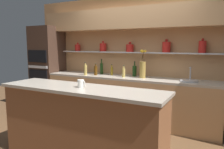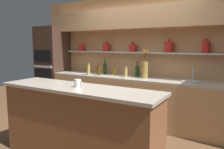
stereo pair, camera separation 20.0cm
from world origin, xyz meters
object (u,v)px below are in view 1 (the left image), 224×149
Objects in this scene: bottle_wine_3 at (102,68)px; oven_tower at (48,68)px; bottle_spirit_4 at (85,70)px; sink_fixture at (189,80)px; flower_vase at (143,68)px; coffee_mug at (81,84)px; bottle_spirit_0 at (124,72)px; bottle_oil_1 at (112,71)px; bottle_wine_2 at (135,71)px; bottle_spirit_5 at (96,70)px.

oven_tower is at bearing -173.65° from bottle_wine_3.
bottle_wine_3 is at bearing 58.81° from bottle_spirit_4.
flower_vase is at bearing 179.89° from sink_fixture.
coffee_mug is (-0.20, -1.77, -0.05)m from flower_vase.
bottle_spirit_0 is 0.72× the size of bottle_wine_3.
bottle_oil_1 is at bearing 156.95° from bottle_spirit_0.
coffee_mug is at bearing -74.26° from bottle_oil_1.
coffee_mug is at bearing -37.67° from oven_tower.
bottle_wine_3 is at bearing 113.13° from coffee_mug.
sink_fixture is 1.59m from bottle_oil_1.
bottle_spirit_5 is (-0.79, -0.25, -0.01)m from bottle_wine_2.
oven_tower is at bearing 142.33° from coffee_mug.
flower_vase is 2.31× the size of bottle_spirit_0.
bottle_spirit_0 is 0.77× the size of bottle_wine_2.
bottle_wine_3 is (-1.02, 0.15, -0.07)m from flower_vase.
bottle_spirit_0 is (2.10, -0.07, 0.02)m from oven_tower.
oven_tower is 3.63× the size of flower_vase.
flower_vase is 0.29m from bottle_wine_2.
sink_fixture is at bearing 3.76° from bottle_spirit_0.
bottle_wine_2 is at bearing 146.53° from flower_vase.
bottle_spirit_5 is at bearing -3.22° from oven_tower.
bottle_wine_3 is at bearing 164.27° from bottle_oil_1.
bottle_spirit_0 is (-0.37, -0.08, -0.10)m from flower_vase.
flower_vase is 1.03m from bottle_spirit_5.
bottle_spirit_0 is at bearing 6.95° from bottle_spirit_4.
bottle_wine_2 is at bearing 4.21° from oven_tower.
oven_tower is 1.46m from bottle_spirit_5.
bottle_wine_3 reaches higher than bottle_oil_1.
bottle_wine_2 is 0.93× the size of bottle_wine_3.
sink_fixture is 1.25m from bottle_spirit_0.
bottle_oil_1 is 0.32m from bottle_wine_3.
flower_vase is at bearing 12.71° from bottle_spirit_0.
bottle_spirit_0 is 1.70m from coffee_mug.
flower_vase is 2.38× the size of bottle_oil_1.
oven_tower reaches higher than flower_vase.
bottle_oil_1 is at bearing -15.73° from bottle_wine_3.
oven_tower reaches higher than bottle_oil_1.
flower_vase is 1.24m from bottle_spirit_4.
bottle_spirit_0 is at bearing -176.24° from sink_fixture.
bottle_wine_3 is (-0.30, 0.09, 0.03)m from bottle_oil_1.
oven_tower is 2.11m from bottle_spirit_0.
flower_vase is 0.72m from bottle_oil_1.
bottle_wine_2 is at bearing 17.34° from bottle_spirit_5.
coffee_mug is (0.17, -1.69, 0.05)m from bottle_spirit_0.
bottle_spirit_5 is at bearing 24.65° from bottle_spirit_4.
bottle_oil_1 is at bearing 105.74° from coffee_mug.
flower_vase reaches higher than bottle_spirit_5.
bottle_spirit_0 is 0.37m from bottle_oil_1.
coffee_mug is at bearing -66.87° from bottle_wine_3.
sink_fixture is 1.02× the size of bottle_wine_2.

